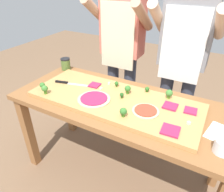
{
  "coord_description": "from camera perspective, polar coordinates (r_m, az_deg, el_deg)",
  "views": [
    {
      "loc": [
        0.56,
        -1.16,
        1.61
      ],
      "look_at": [
        -0.05,
        -0.05,
        0.84
      ],
      "focal_mm": 33.14,
      "sensor_mm": 36.0,
      "label": 1
    }
  ],
  "objects": [
    {
      "name": "cheese_crumble_c",
      "position": [
        1.64,
        -3.03,
        2.08
      ],
      "size": [
        0.02,
        0.02,
        0.02
      ],
      "primitive_type": "cube",
      "rotation": [
        0.0,
        0.0,
        1.52
      ],
      "color": "silver",
      "rests_on": "cutting_board"
    },
    {
      "name": "broccoli_floret_front_left",
      "position": [
        1.52,
        2.56,
        0.34
      ],
      "size": [
        0.03,
        0.03,
        0.04
      ],
      "color": "#2C5915",
      "rests_on": "cutting_board"
    },
    {
      "name": "flour_cup",
      "position": [
        1.27,
        28.33,
        -12.29
      ],
      "size": [
        0.1,
        0.1,
        0.08
      ],
      "color": "white",
      "rests_on": "prep_table"
    },
    {
      "name": "broccoli_floret_back_left",
      "position": [
        1.56,
        15.48,
        0.69
      ],
      "size": [
        0.05,
        0.05,
        0.07
      ],
      "color": "#487A23",
      "rests_on": "cutting_board"
    },
    {
      "name": "pizza_slice_near_left",
      "position": [
        1.48,
        15.77,
        -2.7
      ],
      "size": [
        0.09,
        0.09,
        0.01
      ],
      "primitive_type": "cube",
      "rotation": [
        0.0,
        0.0,
        0.01
      ],
      "color": "#9E234C",
      "rests_on": "cutting_board"
    },
    {
      "name": "cheese_crumble_b",
      "position": [
        1.71,
        -0.83,
        3.54
      ],
      "size": [
        0.02,
        0.02,
        0.02
      ],
      "primitive_type": "cube",
      "rotation": [
        0.0,
        0.0,
        0.3
      ],
      "color": "silver",
      "rests_on": "cutting_board"
    },
    {
      "name": "broccoli_floret_center_left",
      "position": [
        1.32,
        3.15,
        -4.33
      ],
      "size": [
        0.05,
        0.05,
        0.06
      ],
      "color": "#3F7220",
      "rests_on": "cutting_board"
    },
    {
      "name": "prep_table",
      "position": [
        1.6,
        2.39,
        -5.01
      ],
      "size": [
        1.66,
        0.7,
        0.78
      ],
      "color": "brown",
      "rests_on": "ground"
    },
    {
      "name": "pizza_slice_center",
      "position": [
        1.27,
        15.82,
        -9.1
      ],
      "size": [
        0.11,
        0.11,
        0.01
      ],
      "primitive_type": "cube",
      "rotation": [
        0.0,
        0.0,
        0.06
      ],
      "color": "#9E234C",
      "rests_on": "cutting_board"
    },
    {
      "name": "recipe_note",
      "position": [
        1.41,
        27.77,
        -9.13
      ],
      "size": [
        0.18,
        0.22,
        0.0
      ],
      "primitive_type": "cube",
      "rotation": [
        0.0,
        0.0,
        -0.21
      ],
      "color": "white",
      "rests_on": "prep_table"
    },
    {
      "name": "cutting_board",
      "position": [
        1.53,
        0.51,
        -0.98
      ],
      "size": [
        1.26,
        0.5,
        0.03
      ],
      "primitive_type": "cube",
      "color": "tan",
      "rests_on": "prep_table"
    },
    {
      "name": "broccoli_floret_back_mid",
      "position": [
        1.72,
        -18.66,
        2.79
      ],
      "size": [
        0.04,
        0.04,
        0.06
      ],
      "color": "#3F7220",
      "rests_on": "cutting_board"
    },
    {
      "name": "cook_right",
      "position": [
        1.91,
        19.03,
        10.82
      ],
      "size": [
        0.54,
        0.39,
        1.67
      ],
      "color": "#333847",
      "rests_on": "ground"
    },
    {
      "name": "pizza_slice_far_left",
      "position": [
        1.7,
        -4.82,
        3.01
      ],
      "size": [
        0.09,
        0.09,
        0.01
      ],
      "primitive_type": "cube",
      "rotation": [
        0.0,
        0.0,
        0.08
      ],
      "color": "#9E234C",
      "rests_on": "cutting_board"
    },
    {
      "name": "broccoli_floret_front_mid",
      "position": [
        1.56,
        4.35,
        1.98
      ],
      "size": [
        0.05,
        0.05,
        0.07
      ],
      "color": "#3F7220",
      "rests_on": "cutting_board"
    },
    {
      "name": "pizza_whole_tomato_red",
      "position": [
        1.4,
        9.25,
        -4.07
      ],
      "size": [
        0.18,
        0.18,
        0.02
      ],
      "color": "beige",
      "rests_on": "cutting_board"
    },
    {
      "name": "cheese_crumble_a",
      "position": [
        1.36,
        20.42,
        -6.98
      ],
      "size": [
        0.02,
        0.02,
        0.02
      ],
      "primitive_type": "cube",
      "rotation": [
        0.0,
        0.0,
        0.96
      ],
      "color": "white",
      "rests_on": "cutting_board"
    },
    {
      "name": "broccoli_floret_center_right",
      "position": [
        1.64,
        -18.06,
        1.89
      ],
      "size": [
        0.05,
        0.05,
        0.07
      ],
      "color": "#487A23",
      "rests_on": "cutting_board"
    },
    {
      "name": "cook_left",
      "position": [
        2.09,
        2.71,
        14.06
      ],
      "size": [
        0.54,
        0.39,
        1.67
      ],
      "color": "#333847",
      "rests_on": "ground"
    },
    {
      "name": "broccoli_floret_front_right",
      "position": [
        1.67,
        1.26,
        3.43
      ],
      "size": [
        0.03,
        0.03,
        0.05
      ],
      "color": "#366618",
      "rests_on": "cutting_board"
    },
    {
      "name": "pizza_whole_beet_magenta",
      "position": [
        1.51,
        -5.0,
        -0.79
      ],
      "size": [
        0.24,
        0.24,
        0.02
      ],
      "color": "beige",
      "rests_on": "cutting_board"
    },
    {
      "name": "sauce_jar",
      "position": [
        2.08,
        -12.66,
        8.62
      ],
      "size": [
        0.09,
        0.09,
        0.11
      ],
      "color": "#517033",
      "rests_on": "prep_table"
    },
    {
      "name": "ground_plane",
      "position": [
        2.06,
        1.96,
        -20.14
      ],
      "size": [
        8.0,
        8.0,
        0.0
      ],
      "primitive_type": "plane",
      "color": "brown"
    },
    {
      "name": "pizza_slice_far_right",
      "position": [
        1.48,
        20.85,
        -3.82
      ],
      "size": [
        0.09,
        0.09,
        0.01
      ],
      "primitive_type": "cube",
      "rotation": [
        0.0,
        0.0,
        0.08
      ],
      "color": "#9E234C",
      "rests_on": "cutting_board"
    },
    {
      "name": "chefs_knife",
      "position": [
        1.76,
        -12.24,
        3.54
      ],
      "size": [
        0.29,
        0.09,
        0.02
      ],
      "color": "#B7BABF",
      "rests_on": "cutting_board"
    },
    {
      "name": "broccoli_floret_back_right",
      "position": [
        1.62,
        9.67,
        1.9
      ],
      "size": [
        0.03,
        0.03,
        0.04
      ],
      "color": "#366618",
      "rests_on": "cutting_board"
    }
  ]
}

